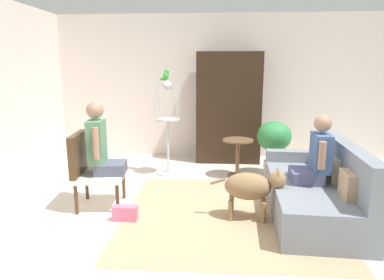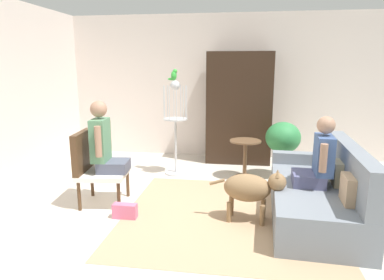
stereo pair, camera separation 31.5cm
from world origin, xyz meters
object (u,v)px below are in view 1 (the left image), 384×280
Objects in this scene: dog at (251,186)px; armoire_cabinet at (228,108)px; couch at (317,191)px; potted_plant at (274,140)px; parrot at (166,75)px; armchair at (89,166)px; person_on_couch at (316,156)px; round_end_table at (238,153)px; bird_cage_stand at (168,128)px; handbag at (125,213)px; person_on_armchair at (101,145)px.

dog is 2.66m from armoire_cabinet.
couch is 2.24× the size of potted_plant.
dog is 4.88× the size of parrot.
armchair is (-2.80, 0.05, 0.24)m from couch.
person_on_couch is 0.40× the size of armoire_cabinet.
parrot reaches higher than potted_plant.
dog is (2.00, -0.24, -0.14)m from armchair.
person_on_couch is 2.61m from parrot.
round_end_table is at bearing -167.58° from potted_plant.
parrot is (-1.97, 1.47, 0.89)m from person_on_couch.
armchair is 0.62× the size of bird_cage_stand.
person_on_couch is (-0.05, -0.02, 0.43)m from couch.
armoire_cabinet is at bearing 52.36° from armchair.
armchair is at bearing 173.07° from dog.
person_on_couch is at bearing -81.47° from potted_plant.
bird_cage_stand reaches higher than couch.
bird_cage_stand is 1.93m from handbag.
dog is 2.38m from parrot.
person_on_armchair reaches higher than person_on_couch.
bird_cage_stand reaches higher than person_on_couch.
potted_plant is 0.45× the size of armoire_cabinet.
person_on_armchair is 1.52m from bird_cage_stand.
round_end_table reaches higher than handbag.
person_on_couch is 1.67m from round_end_table.
potted_plant is (1.73, 0.08, -1.03)m from parrot.
handbag is (-2.21, -0.32, -0.64)m from person_on_couch.
person_on_armchair is 2.78m from potted_plant.
bird_cage_stand is at bearing 64.93° from person_on_armchair.
round_end_table is 0.63m from potted_plant.
armchair is at bearing -173.70° from person_on_armchair.
armchair is 0.47× the size of armoire_cabinet.
person_on_armchair is 0.45× the size of armoire_cabinet.
couch is 1.58m from potted_plant.
potted_plant is (1.72, 0.08, -0.19)m from bird_cage_stand.
person_on_couch is 2.32m from handbag.
bird_cage_stand reaches higher than handbag.
dog is (-0.80, -0.19, 0.10)m from couch.
potted_plant is (2.52, 1.47, 0.05)m from armchair.
round_end_table is at bearing 121.78° from couch.
bird_cage_stand reaches higher than dog.
person_on_armchair is 1.90m from dog.
dog is at bearing -53.85° from bird_cage_stand.
potted_plant is 1.20m from armoire_cabinet.
round_end_table is at bearing -82.60° from armoire_cabinet.
person_on_armchair reaches higher than armchair.
round_end_table is 0.68× the size of potted_plant.
parrot reaches higher than armchair.
couch is 1.00× the size of armoire_cabinet.
potted_plant is at bearing 98.53° from person_on_couch.
armoire_cabinet reaches higher than round_end_table.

